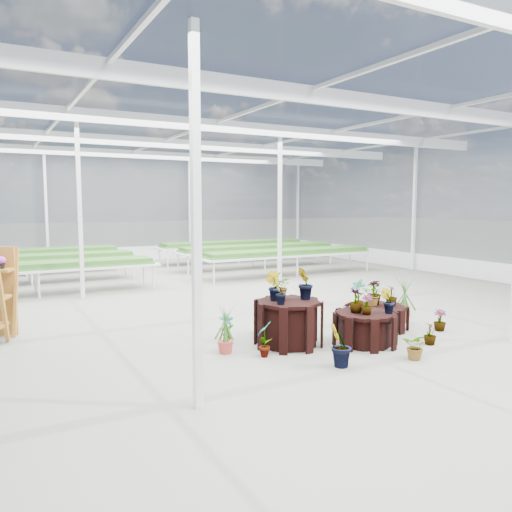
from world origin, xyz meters
TOP-DOWN VIEW (x-y plane):
  - ground_plane at (0.00, 0.00)m, footprint 24.00×24.00m
  - greenhouse_shell at (0.00, 0.00)m, footprint 18.00×24.00m
  - steel_frame at (0.00, 0.00)m, footprint 18.00×24.00m
  - nursery_benches at (0.00, 7.20)m, footprint 16.00×7.00m
  - plinth_tall at (-0.63, -2.27)m, footprint 1.25×1.25m
  - plinth_mid at (0.57, -2.87)m, footprint 1.40×1.40m
  - plinth_low at (1.57, -2.17)m, footprint 1.14×1.14m
  - nursery_plants at (0.36, -2.27)m, footprint 5.05×3.13m

SIDE VIEW (x-z plane):
  - ground_plane at x=0.00m, z-range 0.00..0.00m
  - plinth_low at x=1.57m, z-range 0.00..0.46m
  - plinth_mid at x=0.57m, z-range 0.00..0.57m
  - plinth_tall at x=-0.63m, z-range 0.00..0.79m
  - nursery_benches at x=0.00m, z-range 0.00..0.84m
  - nursery_plants at x=0.36m, z-range -0.15..1.22m
  - greenhouse_shell at x=0.00m, z-range 0.00..4.50m
  - steel_frame at x=0.00m, z-range 0.00..4.50m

